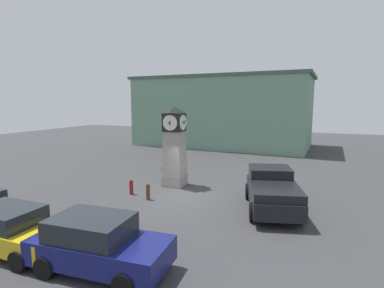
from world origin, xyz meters
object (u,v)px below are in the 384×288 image
object	(u,v)px
clock_tower	(174,148)
bollard_near_tower	(131,187)
car_by_building	(98,244)
car_near_tower	(11,229)
pickup_truck	(272,190)
bollard_mid_row	(148,191)

from	to	relation	value
clock_tower	bollard_near_tower	world-z (taller)	clock_tower
bollard_near_tower	car_by_building	distance (m)	7.43
bollard_near_tower	car_near_tower	xyz separation A→B (m)	(-0.29, -6.82, 0.33)
car_near_tower	pickup_truck	bearing A→B (deg)	43.34
clock_tower	car_near_tower	distance (m)	9.64
bollard_mid_row	car_by_building	size ratio (longest dim) A/B	0.20
bollard_mid_row	car_by_building	world-z (taller)	car_by_building
car_by_building	bollard_near_tower	bearing A→B (deg)	115.68
clock_tower	bollard_mid_row	world-z (taller)	clock_tower
bollard_near_tower	car_by_building	xyz separation A→B (m)	(3.21, -6.69, 0.40)
clock_tower	car_by_building	xyz separation A→B (m)	(1.79, -9.23, -1.48)
bollard_near_tower	pickup_truck	xyz separation A→B (m)	(7.40, 0.44, 0.50)
clock_tower	car_by_building	world-z (taller)	clock_tower
car_near_tower	pickup_truck	distance (m)	10.57
car_near_tower	car_by_building	bearing A→B (deg)	2.15
clock_tower	bollard_mid_row	distance (m)	3.54
clock_tower	pickup_truck	distance (m)	6.48
clock_tower	bollard_near_tower	size ratio (longest dim) A/B	5.65
pickup_truck	clock_tower	bearing A→B (deg)	160.60
bollard_near_tower	bollard_mid_row	bearing A→B (deg)	-19.73
car_near_tower	bollard_near_tower	bearing A→B (deg)	87.56
clock_tower	pickup_truck	size ratio (longest dim) A/B	0.90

